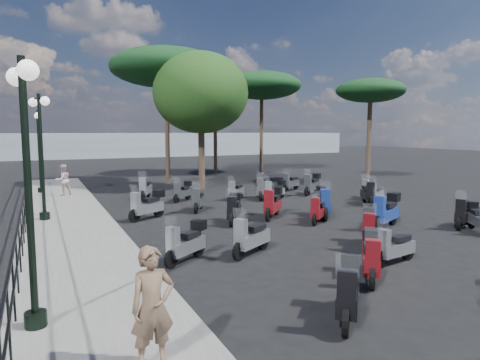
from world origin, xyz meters
name	(u,v)px	position (x,y,z in m)	size (l,w,h in m)	color
ground	(278,227)	(0.00, 0.00, 0.00)	(120.00, 120.00, 0.00)	black
sidewalk	(69,226)	(-6.50, 3.00, 0.07)	(3.00, 30.00, 0.15)	slate
railing	(25,206)	(-7.80, 2.80, 0.90)	(0.04, 26.04, 1.10)	black
lamp_post_0	(28,177)	(-7.49, -5.09, 2.57)	(0.48, 1.24, 4.25)	black
lamp_post_1	(41,149)	(-7.22, 4.08, 2.67)	(0.68, 1.23, 4.41)	black
lamp_post_2	(39,146)	(-7.27, 11.61, 2.52)	(0.33, 1.23, 4.16)	black
woman	(153,307)	(-6.06, -7.04, 0.97)	(0.60, 0.39, 1.64)	brown
pedestrian_far	(63,180)	(-6.27, 10.02, 0.91)	(0.74, 0.58, 1.52)	beige
scooter_0	(348,292)	(-2.59, -6.77, 0.51)	(1.28, 1.37, 1.36)	black
scooter_1	(186,243)	(-4.08, -2.37, 0.48)	(1.38, 1.06, 1.27)	black
scooter_2	(234,210)	(-1.10, 1.23, 0.50)	(1.06, 1.47, 1.33)	black
scooter_3	(147,206)	(-3.75, 3.24, 0.52)	(1.55, 1.05, 1.37)	black
scooter_4	(183,192)	(-1.28, 6.68, 0.45)	(1.20, 1.12, 1.19)	black
scooter_5	(371,258)	(-0.81, -5.38, 0.50)	(1.19, 1.39, 1.33)	black
scooter_6	(368,229)	(1.08, -3.19, 0.51)	(1.23, 1.38, 1.35)	black
scooter_7	(251,238)	(-2.35, -2.56, 0.47)	(1.50, 1.00, 1.35)	black
scooter_8	(273,204)	(0.62, 1.46, 0.55)	(1.40, 1.44, 1.45)	black
scooter_9	(198,201)	(-1.47, 3.98, 0.44)	(0.93, 1.44, 1.28)	black
scooter_10	(145,189)	(-2.70, 8.14, 0.49)	(0.94, 1.64, 1.40)	black
scooter_12	(394,248)	(0.51, -4.76, 0.42)	(1.50, 0.52, 1.20)	black
scooter_13	(386,212)	(3.25, -1.65, 0.56)	(1.75, 1.02, 1.49)	black
scooter_14	(319,210)	(1.70, 0.03, 0.47)	(1.28, 1.13, 1.24)	black
scooter_15	(275,190)	(2.86, 5.24, 0.45)	(1.44, 0.73, 1.19)	black
scooter_16	(236,191)	(1.16, 6.01, 0.41)	(1.20, 1.04, 1.19)	black
scooter_17	(323,203)	(2.40, 0.75, 0.56)	(1.10, 1.70, 1.48)	black
scooter_18	(368,194)	(5.95, 2.26, 0.48)	(0.99, 1.55, 1.37)	black
scooter_19	(259,189)	(2.24, 5.65, 0.48)	(0.87, 1.64, 1.38)	black
scooter_20	(291,183)	(5.22, 7.55, 0.44)	(1.47, 0.90, 1.28)	black
scooter_22	(478,218)	(5.54, -3.38, 0.46)	(0.96, 1.35, 1.21)	black
scooter_23	(463,214)	(5.69, -2.72, 0.46)	(1.54, 0.90, 1.33)	black
scooter_24	(376,194)	(6.42, 2.26, 0.43)	(1.39, 0.89, 1.23)	black
scooter_25	(368,189)	(7.14, 3.58, 0.48)	(1.38, 1.09, 1.29)	black
scooter_26	(312,184)	(5.46, 5.86, 0.53)	(1.55, 1.11, 1.40)	black
broadleaf_tree	(201,93)	(1.07, 10.43, 5.40)	(5.35, 5.35, 7.68)	#38281E
pine_0	(215,85)	(5.03, 18.11, 6.72)	(6.40, 6.40, 7.86)	#38281E
pine_1	(262,86)	(8.51, 17.15, 6.75)	(6.10, 6.10, 7.84)	#38281E
pine_2	(166,68)	(0.03, 13.75, 7.13)	(6.86, 6.86, 8.35)	#38281E
pine_3	(371,91)	(11.70, 8.67, 5.77)	(4.30, 4.30, 6.57)	#38281E
distant_hills	(101,145)	(0.00, 45.00, 1.50)	(70.00, 8.00, 3.00)	gray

